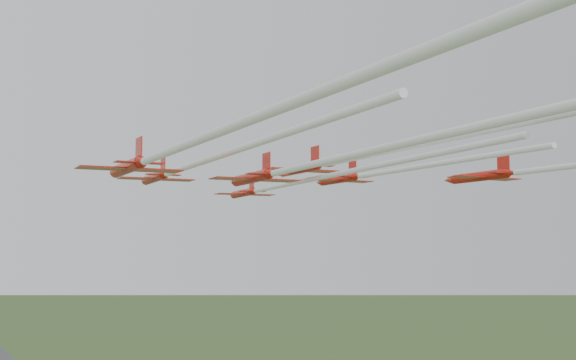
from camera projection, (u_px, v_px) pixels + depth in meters
name	position (u px, v px, depth m)	size (l,w,h in m)	color
jet_lead	(294.00, 183.00, 92.19)	(8.04, 63.33, 2.38)	red
jet_row2_left	(194.00, 165.00, 79.93)	(8.80, 60.45, 2.62)	red
jet_row2_right	(376.00, 173.00, 96.90)	(8.57, 43.44, 2.56)	red
jet_row3_left	(182.00, 146.00, 60.88)	(9.78, 66.55, 2.94)	red
jet_row3_mid	(396.00, 149.00, 71.48)	(8.69, 69.20, 2.62)	red
jet_row4_left	(324.00, 162.00, 58.93)	(7.95, 55.28, 2.38)	red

